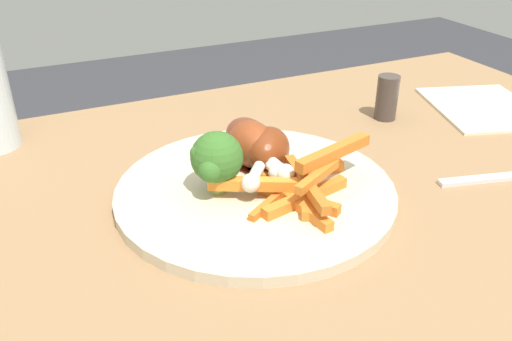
{
  "coord_description": "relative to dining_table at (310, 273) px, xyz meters",
  "views": [
    {
      "loc": [
        0.28,
        0.44,
        1.03
      ],
      "look_at": [
        0.07,
        0.0,
        0.76
      ],
      "focal_mm": 37.87,
      "sensor_mm": 36.0,
      "label": 1
    }
  ],
  "objects": [
    {
      "name": "broccoli_floret_front",
      "position": [
        0.11,
        -0.01,
        0.18
      ],
      "size": [
        0.05,
        0.06,
        0.07
      ],
      "color": "#88A74E",
      "rests_on": "dinner_plate"
    },
    {
      "name": "napkin",
      "position": [
        -0.33,
        -0.08,
        0.13
      ],
      "size": [
        0.19,
        0.21,
        0.0
      ],
      "primitive_type": "cube",
      "rotation": [
        0.0,
        0.0,
        1.25
      ],
      "color": "beige",
      "rests_on": "dining_table"
    },
    {
      "name": "carrot_fries_pile",
      "position": [
        0.04,
        0.04,
        0.16
      ],
      "size": [
        0.18,
        0.12,
        0.04
      ],
      "color": "orange",
      "rests_on": "dinner_plate"
    },
    {
      "name": "pepper_shaker",
      "position": [
        -0.18,
        -0.11,
        0.16
      ],
      "size": [
        0.03,
        0.03,
        0.06
      ],
      "primitive_type": "cylinder",
      "color": "#423833",
      "rests_on": "dining_table"
    },
    {
      "name": "dining_table",
      "position": [
        0.0,
        0.0,
        0.0
      ],
      "size": [
        0.98,
        0.65,
        0.73
      ],
      "color": "#8E6B47",
      "rests_on": "ground_plane"
    },
    {
      "name": "chicken_drumstick_far",
      "position": [
        0.05,
        -0.06,
        0.16
      ],
      "size": [
        0.05,
        0.13,
        0.04
      ],
      "color": "#4F1D10",
      "rests_on": "dinner_plate"
    },
    {
      "name": "chicken_drumstick_extra",
      "position": [
        0.05,
        -0.03,
        0.16
      ],
      "size": [
        0.09,
        0.11,
        0.05
      ],
      "color": "#4F1B0B",
      "rests_on": "dinner_plate"
    },
    {
      "name": "chicken_drumstick_near",
      "position": [
        0.06,
        -0.04,
        0.17
      ],
      "size": [
        0.05,
        0.11,
        0.05
      ],
      "color": "#60220F",
      "rests_on": "dinner_plate"
    },
    {
      "name": "dinner_plate",
      "position": [
        0.07,
        0.0,
        0.14
      ],
      "size": [
        0.29,
        0.29,
        0.01
      ],
      "primitive_type": "cylinder",
      "color": "beige",
      "rests_on": "dining_table"
    }
  ]
}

